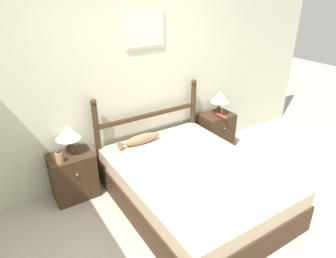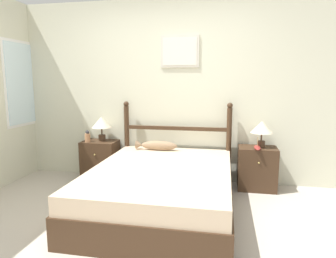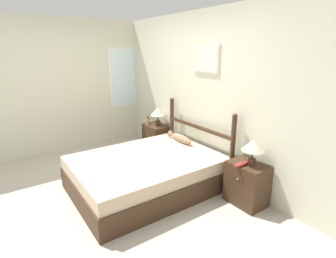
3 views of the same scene
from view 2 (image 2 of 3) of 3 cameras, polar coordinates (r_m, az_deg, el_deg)
name	(u,v)px [view 2 (image 2 of 3)]	position (r m, az deg, el deg)	size (l,w,h in m)	color
ground_plane	(129,235)	(3.00, -7.48, -19.33)	(16.00, 16.00, 0.00)	#B7AD9E
wall_back	(165,92)	(4.32, -0.54, 7.15)	(6.40, 0.08, 2.55)	beige
bed	(162,189)	(3.40, -1.21, -11.31)	(1.53, 2.04, 0.49)	#3D2819
headboard	(176,138)	(4.23, 1.57, -1.81)	(1.54, 0.08, 1.14)	#3D2819
nightstand_left	(100,160)	(4.52, -12.74, -5.77)	(0.49, 0.38, 0.57)	#3D2819
nightstand_right	(257,168)	(4.17, 16.57, -7.17)	(0.49, 0.38, 0.57)	#3D2819
table_lamp_left	(102,123)	(4.43, -12.54, 1.06)	(0.29, 0.29, 0.35)	#422D1E
table_lamp_right	(262,128)	(4.07, 17.44, 0.15)	(0.29, 0.29, 0.35)	#422D1E
bottle	(88,137)	(4.41, -15.07, -1.47)	(0.08, 0.08, 0.17)	tan
model_boat	(257,148)	(3.99, 16.64, -3.41)	(0.08, 0.26, 0.16)	maroon
fish_pillow	(156,145)	(4.12, -2.26, -3.15)	(0.58, 0.12, 0.13)	#997A5B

